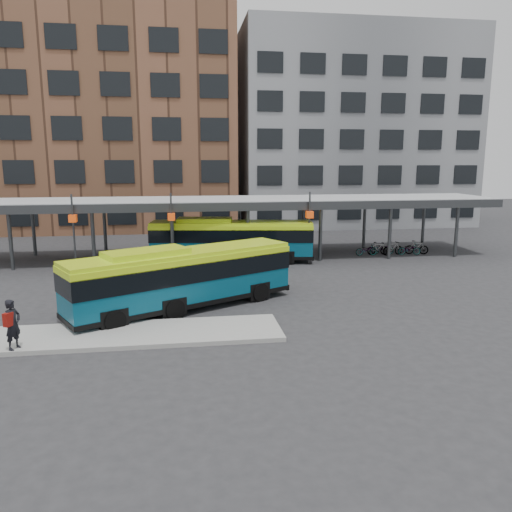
{
  "coord_description": "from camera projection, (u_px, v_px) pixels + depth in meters",
  "views": [
    {
      "loc": [
        -2.29,
        -22.23,
        6.84
      ],
      "look_at": [
        1.53,
        3.64,
        1.8
      ],
      "focal_mm": 35.0,
      "sensor_mm": 36.0,
      "label": 1
    }
  ],
  "objects": [
    {
      "name": "bus_front",
      "position": [
        183.0,
        276.0,
        23.01
      ],
      "size": [
        10.65,
        7.21,
        3.0
      ],
      "rotation": [
        0.0,
        0.0,
        0.5
      ],
      "color": "#08465D",
      "rests_on": "ground"
    },
    {
      "name": "ground",
      "position": [
        235.0,
        309.0,
        23.21
      ],
      "size": [
        120.0,
        120.0,
        0.0
      ],
      "primitive_type": "plane",
      "color": "#28282B",
      "rests_on": "ground"
    },
    {
      "name": "building_grey",
      "position": [
        349.0,
        131.0,
        54.7
      ],
      "size": [
        24.0,
        14.0,
        20.0
      ],
      "primitive_type": "cube",
      "color": "slate",
      "rests_on": "ground"
    },
    {
      "name": "building_brick",
      "position": [
        104.0,
        119.0,
        50.78
      ],
      "size": [
        26.0,
        14.0,
        22.0
      ],
      "primitive_type": "cube",
      "color": "brown",
      "rests_on": "ground"
    },
    {
      "name": "bus_rear",
      "position": [
        231.0,
        239.0,
        33.92
      ],
      "size": [
        11.11,
        3.85,
        3.0
      ],
      "rotation": [
        0.0,
        0.0,
        -0.14
      ],
      "color": "#08465D",
      "rests_on": "ground"
    },
    {
      "name": "boarding_island",
      "position": [
        103.0,
        336.0,
        19.49
      ],
      "size": [
        14.0,
        3.0,
        0.18
      ],
      "primitive_type": "cube",
      "color": "gray",
      "rests_on": "ground"
    },
    {
      "name": "canopy",
      "position": [
        214.0,
        203.0,
        34.97
      ],
      "size": [
        40.0,
        6.53,
        4.8
      ],
      "color": "#999B9E",
      "rests_on": "ground"
    },
    {
      "name": "bike_rack",
      "position": [
        392.0,
        249.0,
        36.54
      ],
      "size": [
        5.53,
        1.46,
        1.02
      ],
      "color": "slate",
      "rests_on": "ground"
    },
    {
      "name": "pedestrian",
      "position": [
        13.0,
        324.0,
        17.71
      ],
      "size": [
        0.68,
        0.79,
        1.83
      ],
      "rotation": [
        0.0,
        0.0,
        1.12
      ],
      "color": "black",
      "rests_on": "boarding_island"
    }
  ]
}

